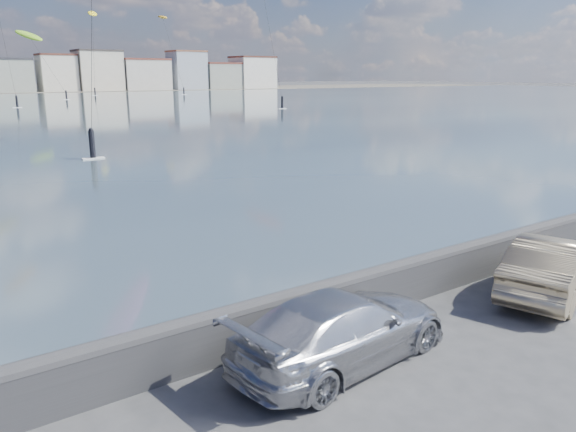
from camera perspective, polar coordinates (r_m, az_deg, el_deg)
name	(u,v)px	position (r m, az deg, el deg)	size (l,w,h in m)	color
ground	(379,401)	(9.90, 9.24, -18.09)	(700.00, 700.00, 0.00)	#333335
seawall	(285,314)	(11.45, -0.30, -9.92)	(400.00, 0.36, 1.08)	#28282B
car_silver	(342,328)	(10.68, 5.55, -11.25)	(1.91, 4.69, 1.36)	#B6B8BE
car_champagne	(553,265)	(15.21, 25.31, -4.54)	(1.54, 4.42, 1.46)	tan
kitesurfer_2	(163,19)	(161.21, -12.58, 18.96)	(4.73, 10.92, 20.96)	#BF8C19
kitesurfer_12	(92,15)	(165.53, -19.25, 18.73)	(7.09, 12.91, 22.39)	yellow
kitesurfer_16	(29,36)	(143.79, -24.83, 16.26)	(7.30, 18.14, 15.62)	#8CD826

